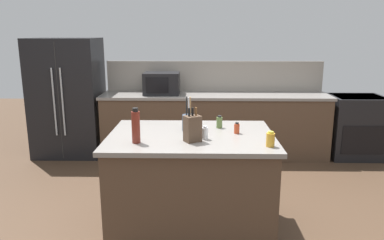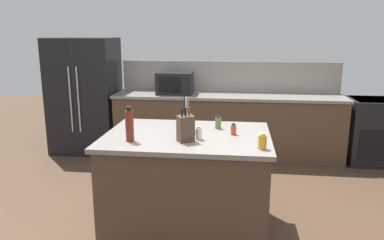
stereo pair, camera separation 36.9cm
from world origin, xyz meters
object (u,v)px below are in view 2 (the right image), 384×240
(spice_jar_paprika, at_px, (233,129))
(vinegar_bottle, at_px, (130,125))
(microwave, at_px, (175,83))
(honey_jar, at_px, (262,142))
(refrigerator, at_px, (85,95))
(range_oven, at_px, (375,131))
(spice_jar_oregano, at_px, (218,123))
(salt_shaker, at_px, (199,133))
(utensil_crock, at_px, (186,122))
(knife_block, at_px, (186,128))

(spice_jar_paprika, bearing_deg, vinegar_bottle, -160.15)
(microwave, bearing_deg, honey_jar, -66.08)
(refrigerator, relative_size, microwave, 3.38)
(range_oven, xyz_separation_m, spice_jar_oregano, (-2.13, -1.96, 0.53))
(refrigerator, height_order, salt_shaker, refrigerator)
(utensil_crock, bearing_deg, spice_jar_oregano, 19.87)
(spice_jar_oregano, relative_size, spice_jar_paprika, 1.17)
(spice_jar_oregano, height_order, vinegar_bottle, vinegar_bottle)
(salt_shaker, height_order, honey_jar, honey_jar)
(microwave, height_order, spice_jar_paprika, microwave)
(refrigerator, xyz_separation_m, spice_jar_paprika, (2.32, -2.21, 0.11))
(spice_jar_paprika, bearing_deg, spice_jar_oregano, 126.81)
(refrigerator, distance_m, salt_shaker, 3.15)
(vinegar_bottle, distance_m, honey_jar, 1.10)
(utensil_crock, xyz_separation_m, vinegar_bottle, (-0.42, -0.40, 0.06))
(microwave, bearing_deg, range_oven, -0.00)
(spice_jar_oregano, bearing_deg, salt_shaker, -110.02)
(utensil_crock, xyz_separation_m, spice_jar_oregano, (0.29, 0.11, -0.03))
(microwave, relative_size, honey_jar, 4.11)
(microwave, xyz_separation_m, knife_block, (0.50, -2.42, -0.05))
(refrigerator, distance_m, range_oven, 4.32)
(range_oven, height_order, spice_jar_paprika, spice_jar_paprika)
(range_oven, bearing_deg, spice_jar_paprika, -132.60)
(spice_jar_oregano, xyz_separation_m, honey_jar, (0.38, -0.59, 0.00))
(refrigerator, relative_size, knife_block, 6.04)
(knife_block, relative_size, honey_jar, 2.30)
(refrigerator, distance_m, honey_jar, 3.65)
(refrigerator, distance_m, utensil_crock, 2.83)
(refrigerator, distance_m, knife_block, 3.14)
(vinegar_bottle, bearing_deg, microwave, 90.79)
(utensil_crock, relative_size, vinegar_bottle, 1.08)
(range_oven, height_order, vinegar_bottle, vinegar_bottle)
(microwave, relative_size, salt_shaker, 4.41)
(range_oven, relative_size, vinegar_bottle, 3.10)
(refrigerator, xyz_separation_m, knife_block, (1.93, -2.47, 0.18))
(utensil_crock, distance_m, salt_shaker, 0.32)
(range_oven, xyz_separation_m, utensil_crock, (-2.42, -2.06, 0.56))
(microwave, xyz_separation_m, spice_jar_oregano, (0.75, -1.96, -0.10))
(refrigerator, bearing_deg, spice_jar_oregano, -42.72)
(spice_jar_paprika, bearing_deg, microwave, 112.63)
(refrigerator, bearing_deg, range_oven, -0.68)
(spice_jar_paprika, bearing_deg, utensil_crock, 168.15)
(knife_block, distance_m, salt_shaker, 0.14)
(refrigerator, bearing_deg, vinegar_bottle, -59.92)
(range_oven, distance_m, salt_shaker, 3.31)
(microwave, distance_m, salt_shaker, 2.43)
(knife_block, distance_m, utensil_crock, 0.36)
(refrigerator, xyz_separation_m, honey_jar, (2.56, -2.60, 0.12))
(honey_jar, bearing_deg, knife_block, 168.29)
(range_oven, height_order, honey_jar, honey_jar)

